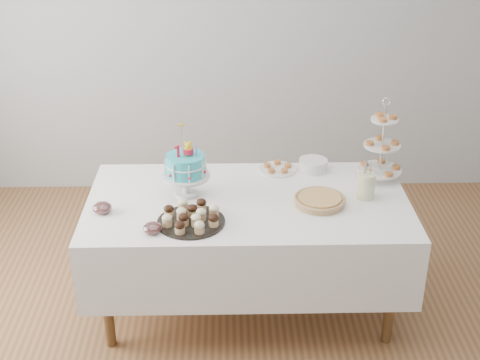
{
  "coord_description": "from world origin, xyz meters",
  "views": [
    {
      "loc": [
        -0.12,
        -3.2,
        2.66
      ],
      "look_at": [
        -0.05,
        0.3,
        0.9
      ],
      "focal_mm": 50.0,
      "sensor_mm": 36.0,
      "label": 1
    }
  ],
  "objects_px": {
    "table": "(248,233)",
    "plate_stack": "(313,165)",
    "jam_bowl_a": "(153,228)",
    "birthday_cake": "(186,177)",
    "jam_bowl_b": "(102,208)",
    "pastry_plate": "(278,168)",
    "cupcake_tray": "(191,216)",
    "tiered_stand": "(382,146)",
    "pie": "(320,200)",
    "utensil_pitcher": "(366,185)"
  },
  "relations": [
    {
      "from": "plate_stack",
      "to": "jam_bowl_a",
      "type": "distance_m",
      "value": 1.23
    },
    {
      "from": "birthday_cake",
      "to": "pastry_plate",
      "type": "height_order",
      "value": "birthday_cake"
    },
    {
      "from": "pastry_plate",
      "to": "utensil_pitcher",
      "type": "distance_m",
      "value": 0.63
    },
    {
      "from": "birthday_cake",
      "to": "pastry_plate",
      "type": "distance_m",
      "value": 0.67
    },
    {
      "from": "pie",
      "to": "utensil_pitcher",
      "type": "relative_size",
      "value": 1.27
    },
    {
      "from": "table",
      "to": "jam_bowl_a",
      "type": "height_order",
      "value": "jam_bowl_a"
    },
    {
      "from": "pastry_plate",
      "to": "plate_stack",
      "type": "bearing_deg",
      "value": -0.0
    },
    {
      "from": "plate_stack",
      "to": "cupcake_tray",
      "type": "bearing_deg",
      "value": -138.96
    },
    {
      "from": "birthday_cake",
      "to": "jam_bowl_a",
      "type": "distance_m",
      "value": 0.48
    },
    {
      "from": "table",
      "to": "pastry_plate",
      "type": "relative_size",
      "value": 7.92
    },
    {
      "from": "pie",
      "to": "jam_bowl_b",
      "type": "relative_size",
      "value": 2.79
    },
    {
      "from": "table",
      "to": "utensil_pitcher",
      "type": "relative_size",
      "value": 7.99
    },
    {
      "from": "pie",
      "to": "utensil_pitcher",
      "type": "xyz_separation_m",
      "value": [
        0.28,
        0.08,
        0.06
      ]
    },
    {
      "from": "cupcake_tray",
      "to": "utensil_pitcher",
      "type": "xyz_separation_m",
      "value": [
        1.03,
        0.28,
        0.04
      ]
    },
    {
      "from": "cupcake_tray",
      "to": "jam_bowl_a",
      "type": "height_order",
      "value": "cupcake_tray"
    },
    {
      "from": "utensil_pitcher",
      "to": "jam_bowl_b",
      "type": "bearing_deg",
      "value": 167.32
    },
    {
      "from": "cupcake_tray",
      "to": "pie",
      "type": "distance_m",
      "value": 0.77
    },
    {
      "from": "pie",
      "to": "plate_stack",
      "type": "xyz_separation_m",
      "value": [
        0.02,
        0.46,
        0.01
      ]
    },
    {
      "from": "birthday_cake",
      "to": "jam_bowl_a",
      "type": "bearing_deg",
      "value": -123.2
    },
    {
      "from": "jam_bowl_b",
      "to": "pie",
      "type": "bearing_deg",
      "value": 3.42
    },
    {
      "from": "birthday_cake",
      "to": "tiered_stand",
      "type": "relative_size",
      "value": 0.83
    },
    {
      "from": "cupcake_tray",
      "to": "plate_stack",
      "type": "distance_m",
      "value": 1.01
    },
    {
      "from": "cupcake_tray",
      "to": "tiered_stand",
      "type": "bearing_deg",
      "value": 24.52
    },
    {
      "from": "jam_bowl_b",
      "to": "utensil_pitcher",
      "type": "relative_size",
      "value": 0.46
    },
    {
      "from": "pie",
      "to": "jam_bowl_b",
      "type": "bearing_deg",
      "value": -176.58
    },
    {
      "from": "table",
      "to": "plate_stack",
      "type": "bearing_deg",
      "value": 42.5
    },
    {
      "from": "plate_stack",
      "to": "utensil_pitcher",
      "type": "xyz_separation_m",
      "value": [
        0.27,
        -0.39,
        0.05
      ]
    },
    {
      "from": "table",
      "to": "plate_stack",
      "type": "height_order",
      "value": "plate_stack"
    },
    {
      "from": "birthday_cake",
      "to": "pie",
      "type": "relative_size",
      "value": 1.46
    },
    {
      "from": "tiered_stand",
      "to": "pie",
      "type": "bearing_deg",
      "value": -141.78
    },
    {
      "from": "plate_stack",
      "to": "utensil_pitcher",
      "type": "relative_size",
      "value": 0.77
    },
    {
      "from": "table",
      "to": "jam_bowl_a",
      "type": "bearing_deg",
      "value": -145.25
    },
    {
      "from": "plate_stack",
      "to": "jam_bowl_b",
      "type": "bearing_deg",
      "value": -157.17
    },
    {
      "from": "pastry_plate",
      "to": "jam_bowl_b",
      "type": "relative_size",
      "value": 2.21
    },
    {
      "from": "table",
      "to": "pastry_plate",
      "type": "distance_m",
      "value": 0.51
    },
    {
      "from": "birthday_cake",
      "to": "table",
      "type": "bearing_deg",
      "value": -24.45
    },
    {
      "from": "birthday_cake",
      "to": "plate_stack",
      "type": "bearing_deg",
      "value": 8.98
    },
    {
      "from": "tiered_stand",
      "to": "jam_bowl_a",
      "type": "distance_m",
      "value": 1.52
    },
    {
      "from": "table",
      "to": "birthday_cake",
      "type": "distance_m",
      "value": 0.51
    },
    {
      "from": "pie",
      "to": "plate_stack",
      "type": "distance_m",
      "value": 0.46
    },
    {
      "from": "pastry_plate",
      "to": "jam_bowl_b",
      "type": "height_order",
      "value": "jam_bowl_b"
    },
    {
      "from": "utensil_pitcher",
      "to": "tiered_stand",
      "type": "bearing_deg",
      "value": 43.73
    },
    {
      "from": "tiered_stand",
      "to": "plate_stack",
      "type": "relative_size",
      "value": 2.93
    },
    {
      "from": "tiered_stand",
      "to": "plate_stack",
      "type": "distance_m",
      "value": 0.47
    },
    {
      "from": "tiered_stand",
      "to": "pastry_plate",
      "type": "height_order",
      "value": "tiered_stand"
    },
    {
      "from": "cupcake_tray",
      "to": "tiered_stand",
      "type": "distance_m",
      "value": 1.29
    },
    {
      "from": "utensil_pitcher",
      "to": "table",
      "type": "bearing_deg",
      "value": 162.83
    },
    {
      "from": "pie",
      "to": "utensil_pitcher",
      "type": "height_order",
      "value": "utensil_pitcher"
    },
    {
      "from": "cupcake_tray",
      "to": "tiered_stand",
      "type": "xyz_separation_m",
      "value": [
        1.17,
        0.53,
        0.18
      ]
    },
    {
      "from": "plate_stack",
      "to": "utensil_pitcher",
      "type": "bearing_deg",
      "value": -55.33
    }
  ]
}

